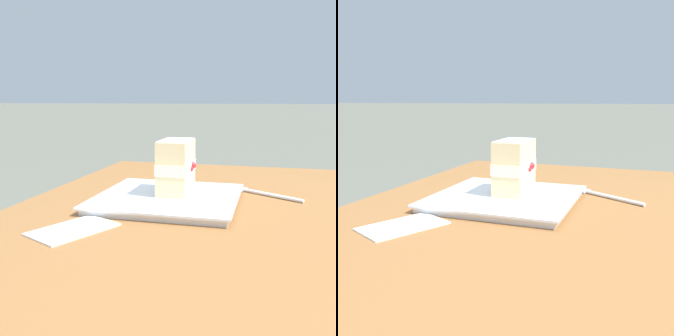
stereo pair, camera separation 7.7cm
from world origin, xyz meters
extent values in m
cylinder|color=brown|center=(-0.59, -0.42, 0.34)|extent=(0.07, 0.07, 0.67)
cube|color=brown|center=(0.00, 0.00, 0.69)|extent=(1.30, 0.95, 0.04)
cube|color=white|center=(-0.17, -0.19, 0.72)|extent=(0.26, 0.26, 0.01)
cube|color=white|center=(-0.17, -0.19, 0.73)|extent=(0.27, 0.27, 0.00)
cube|color=beige|center=(-0.19, -0.18, 0.75)|extent=(0.10, 0.06, 0.04)
cube|color=white|center=(-0.19, -0.18, 0.78)|extent=(0.10, 0.06, 0.02)
sphere|color=red|center=(-0.19, -0.15, 0.78)|extent=(0.01, 0.01, 0.01)
sphere|color=red|center=(-0.21, -0.15, 0.78)|extent=(0.02, 0.02, 0.02)
sphere|color=red|center=(-0.22, -0.21, 0.78)|extent=(0.01, 0.01, 0.01)
cube|color=beige|center=(-0.19, -0.18, 0.81)|extent=(0.10, 0.06, 0.04)
cube|color=white|center=(-0.19, -0.18, 0.83)|extent=(0.10, 0.06, 0.00)
cylinder|color=silver|center=(-0.27, 0.01, 0.72)|extent=(0.08, 0.12, 0.01)
cube|color=silver|center=(-0.31, -0.07, 0.72)|extent=(0.04, 0.04, 0.01)
cube|color=white|center=(0.03, -0.29, 0.71)|extent=(0.15, 0.13, 0.00)
camera|label=1|loc=(0.56, 0.00, 0.91)|focal=42.34mm
camera|label=2|loc=(0.54, 0.07, 0.91)|focal=42.34mm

